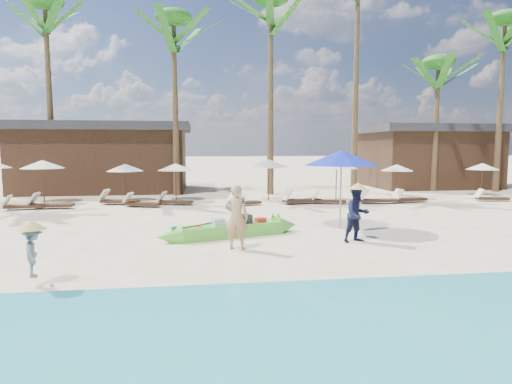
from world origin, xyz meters
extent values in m
plane|color=#FAE3B9|center=(0.00, 0.00, 0.00)|extent=(240.00, 240.00, 0.00)
cube|color=tan|center=(0.00, -5.00, 0.00)|extent=(240.00, 4.50, 0.01)
cube|color=#56C33B|center=(-1.08, 2.15, 0.20)|extent=(3.36, 1.72, 0.40)
cube|color=white|center=(-1.08, 2.15, 0.22)|extent=(2.86, 1.39, 0.18)
cube|color=#262628|center=(-0.68, 2.29, 0.49)|extent=(0.56, 0.50, 0.37)
cube|color=silver|center=(-1.49, 2.07, 0.45)|extent=(0.45, 0.42, 0.29)
cube|color=red|center=(-0.12, 2.42, 0.42)|extent=(0.38, 0.35, 0.23)
cylinder|color=red|center=(-2.09, 1.87, 0.36)|extent=(0.23, 0.23, 0.09)
cylinder|color=#262628|center=(-2.30, 1.68, 0.35)|extent=(0.21, 0.21, 0.08)
sphere|color=tan|center=(-2.61, 1.63, 0.40)|extent=(0.19, 0.19, 0.19)
cylinder|color=yellow|center=(0.33, 2.72, 0.40)|extent=(0.15, 0.15, 0.19)
cylinder|color=yellow|center=(0.53, 2.79, 0.40)|extent=(0.15, 0.15, 0.19)
imported|color=tan|center=(-1.07, 0.49, 0.90)|extent=(0.75, 0.61, 1.80)
imported|color=#131834|center=(2.55, 0.93, 0.82)|extent=(0.93, 0.80, 1.65)
imported|color=gray|center=(-5.40, -2.06, 0.70)|extent=(0.57, 0.76, 1.04)
cylinder|color=#99999E|center=(2.74, 3.01, 1.31)|extent=(0.06, 0.06, 2.62)
cone|color=#1223AB|center=(2.74, 3.01, 2.44)|extent=(2.50, 2.50, 0.51)
cylinder|color=#3A2617|center=(-9.85, 11.71, 1.05)|extent=(0.05, 0.05, 2.09)
cone|color=beige|center=(-9.85, 11.71, 1.95)|extent=(2.09, 2.09, 0.42)
cube|color=#3A2617|center=(-9.85, 9.25, 0.15)|extent=(1.69, 0.68, 0.12)
cube|color=beige|center=(-10.57, 9.18, 0.44)|extent=(0.42, 0.57, 0.48)
cube|color=#3A2617|center=(-8.73, 9.40, 0.16)|extent=(1.86, 0.72, 0.13)
cube|color=beige|center=(-9.53, 9.46, 0.48)|extent=(0.45, 0.62, 0.53)
cylinder|color=#3A2617|center=(-5.83, 11.68, 0.94)|extent=(0.05, 0.05, 1.89)
cone|color=beige|center=(-5.83, 11.68, 1.75)|extent=(1.89, 1.89, 0.38)
cube|color=#3A2617|center=(-5.91, 10.38, 0.16)|extent=(1.91, 1.04, 0.13)
cube|color=beige|center=(-6.69, 10.59, 0.48)|extent=(0.55, 0.67, 0.53)
cube|color=#3A2617|center=(-4.69, 9.39, 0.15)|extent=(1.75, 1.00, 0.12)
cube|color=beige|center=(-5.39, 9.61, 0.44)|extent=(0.51, 0.62, 0.49)
cylinder|color=#3A2617|center=(-3.27, 11.76, 0.95)|extent=(0.05, 0.05, 1.90)
cone|color=beige|center=(-3.27, 11.76, 1.77)|extent=(1.90, 1.90, 0.38)
cube|color=#3A2617|center=(-3.18, 9.95, 0.14)|extent=(1.68, 0.91, 0.11)
cube|color=beige|center=(-3.86, 10.13, 0.42)|extent=(0.48, 0.59, 0.47)
cylinder|color=#3A2617|center=(1.54, 10.97, 1.06)|extent=(0.05, 0.05, 2.11)
cone|color=beige|center=(1.54, 10.97, 1.97)|extent=(2.11, 2.11, 0.42)
cube|color=#3A2617|center=(0.10, 9.29, 0.14)|extent=(1.65, 0.91, 0.11)
cube|color=beige|center=(-0.57, 9.11, 0.42)|extent=(0.48, 0.59, 0.46)
cube|color=#3A2617|center=(3.00, 9.52, 0.17)|extent=(1.97, 1.00, 0.13)
cube|color=beige|center=(2.19, 9.34, 0.50)|extent=(0.54, 0.69, 0.55)
cylinder|color=#3A2617|center=(4.83, 9.83, 1.04)|extent=(0.05, 0.05, 2.09)
cone|color=beige|center=(4.83, 9.83, 1.94)|extent=(2.09, 2.09, 0.42)
cube|color=#3A2617|center=(4.35, 9.30, 0.14)|extent=(1.67, 0.94, 0.11)
cube|color=beige|center=(3.67, 9.49, 0.42)|extent=(0.49, 0.59, 0.46)
cube|color=#3A2617|center=(6.81, 9.12, 0.16)|extent=(1.82, 0.68, 0.13)
cube|color=beige|center=(6.02, 9.16, 0.47)|extent=(0.43, 0.60, 0.52)
cylinder|color=#3A2617|center=(8.88, 11.55, 0.89)|extent=(0.04, 0.04, 1.79)
cone|color=beige|center=(8.88, 11.55, 1.66)|extent=(1.79, 1.79, 0.36)
cube|color=#3A2617|center=(8.56, 9.32, 0.15)|extent=(1.83, 0.91, 0.12)
cube|color=beige|center=(7.81, 9.16, 0.46)|extent=(0.50, 0.63, 0.51)
cylinder|color=#3A2617|center=(14.11, 11.60, 0.91)|extent=(0.05, 0.05, 1.83)
cone|color=beige|center=(14.11, 11.60, 1.70)|extent=(1.83, 1.83, 0.37)
cube|color=#3A2617|center=(13.07, 9.25, 0.14)|extent=(1.63, 0.76, 0.11)
cube|color=beige|center=(12.39, 9.37, 0.42)|extent=(0.43, 0.56, 0.46)
cone|color=brown|center=(-10.45, 15.08, 5.45)|extent=(0.40, 0.40, 10.89)
ellipsoid|color=#216419|center=(-10.45, 15.08, 10.89)|extent=(2.08, 2.08, 0.88)
cone|color=brown|center=(-3.36, 14.27, 5.04)|extent=(0.40, 0.40, 10.08)
ellipsoid|color=#216419|center=(-3.36, 14.27, 10.08)|extent=(2.08, 2.08, 0.88)
cone|color=brown|center=(2.15, 14.01, 5.63)|extent=(0.40, 0.40, 11.26)
cone|color=brown|center=(7.45, 14.38, 6.58)|extent=(0.40, 0.40, 13.16)
cone|color=brown|center=(12.84, 14.52, 4.04)|extent=(0.40, 0.40, 8.07)
ellipsoid|color=#216419|center=(12.84, 14.52, 8.07)|extent=(2.08, 2.08, 0.88)
cone|color=brown|center=(16.57, 13.68, 5.32)|extent=(0.40, 0.40, 10.64)
ellipsoid|color=#216419|center=(16.57, 13.68, 10.64)|extent=(2.08, 2.08, 0.88)
cube|color=#3A2617|center=(-8.00, 17.50, 1.90)|extent=(10.00, 6.00, 3.80)
cube|color=#2D2D33|center=(-8.00, 17.50, 4.05)|extent=(10.80, 6.60, 0.50)
cube|color=#3A2617|center=(14.00, 17.50, 1.90)|extent=(8.00, 6.00, 3.80)
cube|color=#2D2D33|center=(14.00, 17.50, 4.05)|extent=(8.80, 6.60, 0.50)
camera|label=1|loc=(-2.07, -11.01, 2.80)|focal=30.00mm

